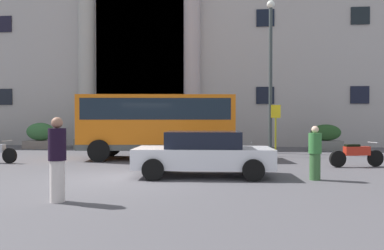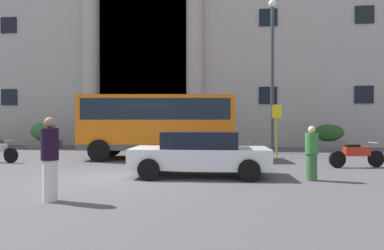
{
  "view_description": "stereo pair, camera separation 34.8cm",
  "coord_description": "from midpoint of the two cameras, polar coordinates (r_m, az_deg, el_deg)",
  "views": [
    {
      "loc": [
        3.1,
        -10.11,
        1.71
      ],
      "look_at": [
        1.78,
        5.36,
        1.48
      ],
      "focal_mm": 33.78,
      "sensor_mm": 36.0,
      "label": 1
    },
    {
      "loc": [
        3.44,
        -10.08,
        1.71
      ],
      "look_at": [
        1.78,
        5.36,
        1.48
      ],
      "focal_mm": 33.78,
      "sensor_mm": 36.0,
      "label": 2
    }
  ],
  "objects": [
    {
      "name": "hedge_planter_far_west",
      "position": [
        20.82,
        3.08,
        -1.99
      ],
      "size": [
        1.56,
        1.0,
        1.42
      ],
      "color": "gray",
      "rests_on": "ground_plane"
    },
    {
      "name": "pedestrian_woman_with_bag",
      "position": [
        10.76,
        19.25,
        -4.24
      ],
      "size": [
        0.36,
        0.36,
        1.53
      ],
      "rotation": [
        0.0,
        0.0,
        3.75
      ],
      "color": "#356133",
      "rests_on": "ground_plane"
    },
    {
      "name": "bus_stop_sign",
      "position": [
        17.19,
        13.8,
        0.09
      ],
      "size": [
        0.44,
        0.08,
        2.4
      ],
      "color": "olive",
      "rests_on": "ground_plane"
    },
    {
      "name": "motorcycle_near_kerb",
      "position": [
        13.18,
        7.08,
        -4.61
      ],
      "size": [
        2.01,
        0.55,
        0.89
      ],
      "rotation": [
        0.0,
        0.0,
        -0.11
      ],
      "color": "black",
      "rests_on": "ground_plane"
    },
    {
      "name": "parked_hatchback_near",
      "position": [
        10.97,
        2.18,
        -4.44
      ],
      "size": [
        4.18,
        2.13,
        1.35
      ],
      "rotation": [
        0.0,
        0.0,
        0.04
      ],
      "color": "silver",
      "rests_on": "ground_plane"
    },
    {
      "name": "ground_plane",
      "position": [
        10.76,
        -11.78,
        -8.64
      ],
      "size": [
        80.0,
        64.0,
        0.12
      ],
      "primitive_type": "cube",
      "color": "#4B494E"
    },
    {
      "name": "office_building_facade",
      "position": [
        28.33,
        -0.65,
        12.37
      ],
      "size": [
        43.25,
        9.78,
        14.76
      ],
      "color": "#A9A4A2",
      "rests_on": "ground_plane"
    },
    {
      "name": "lamppost_plaza_centre",
      "position": [
        19.01,
        13.07,
        9.3
      ],
      "size": [
        0.4,
        0.4,
        7.77
      ],
      "color": "#333D3E",
      "rests_on": "ground_plane"
    },
    {
      "name": "scooter_by_planter",
      "position": [
        14.29,
        25.08,
        -4.25
      ],
      "size": [
        2.05,
        0.71,
        0.89
      ],
      "rotation": [
        0.0,
        0.0,
        0.23
      ],
      "color": "black",
      "rests_on": "ground_plane"
    },
    {
      "name": "hedge_planter_far_east",
      "position": [
        21.99,
        -14.63,
        -1.62
      ],
      "size": [
        1.93,
        0.92,
        1.61
      ],
      "color": "slate",
      "rests_on": "ground_plane"
    },
    {
      "name": "hedge_planter_entrance_left",
      "position": [
        23.42,
        -21.91,
        -1.6
      ],
      "size": [
        1.79,
        0.97,
        1.53
      ],
      "color": "slate",
      "rests_on": "ground_plane"
    },
    {
      "name": "orange_minibus",
      "position": [
        15.88,
        -4.75,
        0.59
      ],
      "size": [
        6.74,
        3.14,
        2.75
      ],
      "rotation": [
        0.0,
        0.0,
        0.1
      ],
      "color": "orange",
      "rests_on": "ground_plane"
    },
    {
      "name": "pedestrian_man_red_shirt",
      "position": [
        8.07,
        -20.39,
        -5.02
      ],
      "size": [
        0.36,
        0.36,
        1.76
      ],
      "rotation": [
        0.0,
        0.0,
        5.75
      ],
      "color": "silver",
      "rests_on": "ground_plane"
    },
    {
      "name": "hedge_planter_entrance_right",
      "position": [
        21.08,
        21.21,
        -1.96
      ],
      "size": [
        1.71,
        0.77,
        1.46
      ],
      "color": "slate",
      "rests_on": "ground_plane"
    }
  ]
}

